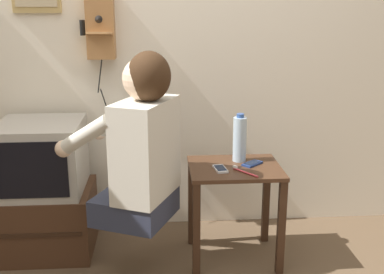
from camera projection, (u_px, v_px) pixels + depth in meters
name	position (u px, v px, depth m)	size (l,w,h in m)	color
wall_back	(154.00, 32.00, 2.97)	(6.80, 0.05, 2.55)	silver
side_table	(234.00, 188.00, 2.73)	(0.51, 0.43, 0.57)	#422819
person	(141.00, 144.00, 2.45)	(0.64, 0.58, 0.89)	#2D3347
tv_stand	(42.00, 220.00, 2.89)	(0.60, 0.49, 0.39)	#422819
television	(41.00, 156.00, 2.79)	(0.48, 0.50, 0.40)	#ADA89E
wall_phone_antique	(100.00, 24.00, 2.85)	(0.21, 0.19, 0.82)	#9E6B3D
cell_phone_held	(220.00, 169.00, 2.63)	(0.08, 0.13, 0.01)	silver
cell_phone_spare	(252.00, 164.00, 2.72)	(0.13, 0.13, 0.01)	navy
water_bottle	(240.00, 139.00, 2.75)	(0.08, 0.08, 0.28)	#ADC6DB
toothbrush	(244.00, 171.00, 2.59)	(0.11, 0.15, 0.02)	#D83F4C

